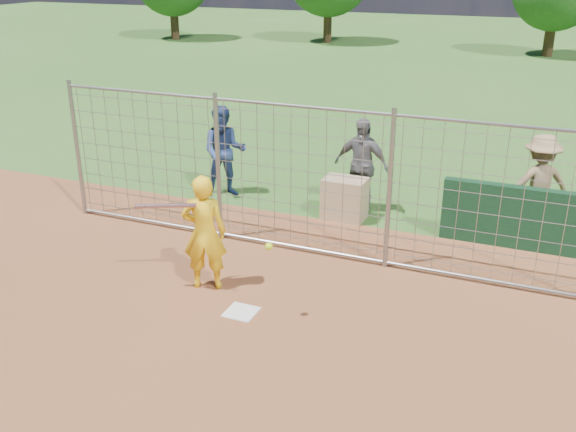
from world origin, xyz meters
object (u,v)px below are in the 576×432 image
at_px(batter, 204,233).
at_px(bystander_a, 224,152).
at_px(bystander_b, 361,165).
at_px(equipment_bin, 345,199).
at_px(bystander_c, 539,184).

height_order(batter, bystander_a, bystander_a).
distance_m(bystander_b, equipment_bin, 0.74).
xyz_separation_m(batter, bystander_a, (-1.62, 3.70, 0.05)).
relative_size(batter, bystander_a, 0.94).
bearing_deg(bystander_b, bystander_a, -169.19).
xyz_separation_m(batter, bystander_c, (4.44, 4.18, 0.01)).
xyz_separation_m(bystander_b, equipment_bin, (-0.15, -0.49, -0.54)).
distance_m(bystander_a, equipment_bin, 2.77).
distance_m(bystander_b, bystander_c, 3.22).
bearing_deg(bystander_c, bystander_a, -20.06).
height_order(bystander_a, bystander_b, bystander_a).
bearing_deg(bystander_b, batter, -100.88).
bearing_deg(bystander_b, bystander_c, 11.40).
relative_size(bystander_c, equipment_bin, 2.26).
height_order(batter, bystander_b, bystander_b).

